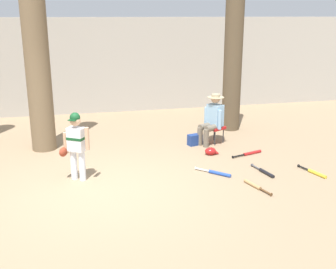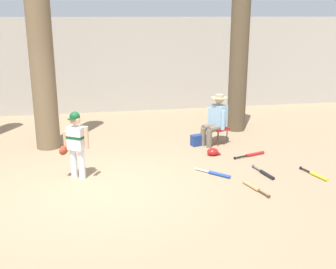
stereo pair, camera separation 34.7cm
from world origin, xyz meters
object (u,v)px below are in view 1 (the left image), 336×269
bat_blue_youth (217,173)px  bat_yellow_trainer (315,173)px  tree_behind_spectator (233,67)px  bat_red_barrel (250,153)px  young_ballplayer (76,142)px  seated_spectator (212,118)px  tree_near_player (35,41)px  batting_helmet_red (211,151)px  bat_wood_tan (255,185)px  folding_stool (215,128)px  handbag_beside_stool (195,140)px  bat_black_composite (265,172)px

bat_blue_youth → bat_yellow_trainer: size_ratio=0.85×
tree_behind_spectator → bat_red_barrel: bearing=-99.7°
bat_yellow_trainer → young_ballplayer: bearing=169.9°
seated_spectator → bat_blue_youth: bearing=-106.2°
tree_near_player → young_ballplayer: bearing=-71.4°
batting_helmet_red → young_ballplayer: bearing=-164.7°
bat_wood_tan → bat_blue_youth: bearing=121.3°
bat_wood_tan → folding_stool: bearing=85.7°
bat_yellow_trainer → bat_wood_tan: 1.46m
bat_blue_youth → tree_behind_spectator: bearing=64.1°
folding_stool → seated_spectator: seated_spectator is taller
tree_behind_spectator → folding_stool: 1.90m
tree_behind_spectator → young_ballplayer: size_ratio=3.19×
seated_spectator → bat_red_barrel: bearing=-60.5°
young_ballplayer → handbag_beside_stool: young_ballplayer is taller
handbag_beside_stool → batting_helmet_red: handbag_beside_stool is taller
tree_near_player → tree_behind_spectator: size_ratio=1.39×
seated_spectator → bat_wood_tan: seated_spectator is taller
tree_near_player → bat_red_barrel: bearing=-18.4°
bat_blue_youth → bat_red_barrel: (1.13, 0.96, 0.00)m
young_ballplayer → seated_spectator: 3.59m
tree_near_player → bat_red_barrel: 5.31m
handbag_beside_stool → tree_behind_spectator: bearing=40.5°
folding_stool → tree_behind_spectator: bearing=52.3°
folding_stool → bat_wood_tan: bearing=-94.3°
bat_red_barrel → folding_stool: bearing=114.6°
tree_behind_spectator → young_ballplayer: (-4.15, -2.71, -0.93)m
tree_behind_spectator → young_ballplayer: tree_behind_spectator is taller
batting_helmet_red → seated_spectator: bearing=69.4°
bat_black_composite → batting_helmet_red: batting_helmet_red is taller
folding_stool → bat_blue_youth: size_ratio=0.89×
tree_behind_spectator → bat_blue_youth: bearing=-115.9°
bat_blue_youth → batting_helmet_red: size_ratio=2.03×
seated_spectator → tree_near_player: bearing=172.7°
handbag_beside_stool → bat_black_composite: 2.25m
batting_helmet_red → bat_blue_youth: bearing=-103.2°
folding_stool → bat_black_composite: bearing=-82.7°
tree_behind_spectator → bat_black_composite: 3.69m
bat_red_barrel → bat_black_composite: same height
folding_stool → handbag_beside_stool: folding_stool is taller
bat_wood_tan → bat_yellow_trainer: bearing=12.3°
tree_near_player → handbag_beside_stool: tree_near_player is taller
young_ballplayer → bat_wood_tan: bearing=-19.7°
bat_yellow_trainer → bat_black_composite: bearing=164.6°
bat_yellow_trainer → bat_blue_youth: bearing=167.0°
handbag_beside_stool → bat_blue_youth: handbag_beside_stool is taller
tree_behind_spectator → bat_black_composite: (-0.56, -3.26, -1.64)m
young_ballplayer → seated_spectator: young_ballplayer is taller
bat_red_barrel → batting_helmet_red: batting_helmet_red is taller
young_ballplayer → bat_blue_youth: 2.77m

